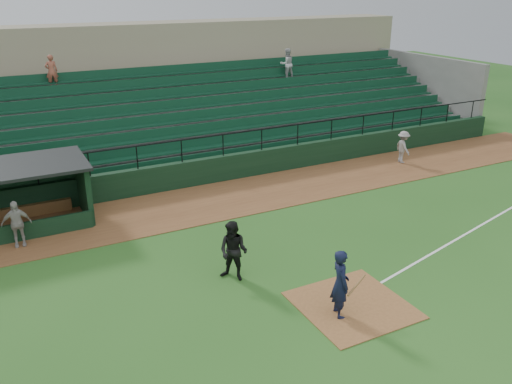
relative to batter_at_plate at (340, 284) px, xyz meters
name	(u,v)px	position (x,y,z in m)	size (l,w,h in m)	color
ground	(332,289)	(0.63, 1.19, -1.00)	(90.00, 90.00, 0.00)	#27591C
warning_track	(224,199)	(0.63, 9.19, -0.99)	(40.00, 4.00, 0.03)	brown
home_plate_dirt	(352,305)	(0.63, 0.19, -0.99)	(3.00, 3.00, 0.03)	brown
foul_line	(485,223)	(8.63, 2.39, -1.00)	(18.00, 0.09, 0.01)	white
stadium_structure	(159,108)	(0.63, 17.65, 1.30)	(38.00, 13.08, 6.40)	black
batter_at_plate	(340,284)	(0.00, 0.00, 0.00)	(1.11, 0.82, 2.01)	black
umpire	(234,251)	(-1.75, 3.10, -0.04)	(0.94, 0.73, 1.93)	black
runner	(403,147)	(10.79, 9.54, -0.15)	(1.06, 0.61, 1.64)	gray
dugout_player_a	(16,224)	(-7.47, 8.56, -0.14)	(0.98, 0.41, 1.67)	#A6A09B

